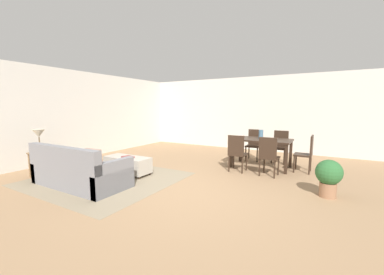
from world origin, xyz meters
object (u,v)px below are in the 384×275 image
Objects in this scene: dining_chair_near_right at (269,154)px; book_on_ottoman at (128,157)px; dining_chair_far_right at (280,145)px; couch at (79,172)px; side_table at (41,157)px; table_lamp at (39,134)px; potted_plant at (329,176)px; dining_chair_far_left at (254,143)px; ottoman_table at (128,164)px; dining_chair_head_east at (307,152)px; dining_table at (261,143)px; vase_centerpiece at (261,134)px; dining_chair_near_left at (237,151)px.

dining_chair_near_right is 3.27m from book_on_ottoman.
dining_chair_near_right and dining_chair_far_right have the same top height.
couch is 7.89× the size of book_on_ottoman.
table_lamp is at bearing -90.00° from side_table.
dining_chair_far_left is at bearing 130.24° from potted_plant.
dining_chair_near_right is 1.78m from dining_chair_far_left.
ottoman_table is 4.36m from dining_chair_head_east.
dining_chair_far_right is at bearing 0.68° from dining_chair_far_left.
side_table is at bearing -143.30° from ottoman_table.
dining_chair_head_east is 4.32m from book_on_ottoman.
dining_chair_far_left is (-0.41, 0.81, -0.14)m from dining_table.
dining_chair_near_right is at bearing 28.14° from book_on_ottoman.
couch is at bearing -119.94° from dining_chair_far_left.
dining_chair_near_right is (2.97, 1.47, 0.28)m from ottoman_table.
dining_chair_far_left is 0.76m from dining_chair_far_right.
dining_table is 0.22m from vase_centerpiece.
couch is 5.27m from dining_chair_far_right.
potted_plant is (5.73, 1.88, -0.60)m from table_lamp.
ottoman_table is at bearing -153.58° from dining_chair_near_right.
dining_chair_near_right is 1.43m from potted_plant.
ottoman_table is 0.76× the size of dining_table.
potted_plant reaches higher than side_table.
dining_chair_far_left reaches higher than ottoman_table.
dining_chair_far_right is 2.67m from potted_plant.
dining_chair_head_east is (3.70, 2.28, 0.28)m from ottoman_table.
table_lamp reaches higher than dining_chair_head_east.
side_table is at bearing -146.77° from dining_chair_head_east.
dining_table is at bearing 63.24° from dining_chair_near_left.
dining_chair_head_east is (1.52, -0.79, 0.00)m from dining_chair_far_left.
vase_centerpiece is at bearing 39.68° from side_table.
table_lamp is 0.57× the size of dining_chair_near_right.
dining_chair_near_left is at bearing 35.09° from table_lamp.
side_table is 5.65m from dining_chair_far_left.
dining_chair_near_right is 1.00× the size of dining_chair_head_east.
dining_chair_far_right is (4.50, 4.24, -0.47)m from table_lamp.
dining_chair_far_left is (2.19, 3.07, 0.28)m from ottoman_table.
dining_chair_far_right is at bearing 47.75° from book_on_ottoman.
dining_chair_head_east is at bearing 47.82° from dining_chair_near_right.
book_on_ottoman is at bearing -123.81° from dining_chair_far_left.
table_lamp is at bearing -136.70° from dining_chair_far_right.
side_table is at bearing -178.39° from couch.
dining_chair_far_right is (0.74, 1.60, 0.00)m from dining_chair_near_left.
side_table is 2.22× the size of book_on_ottoman.
vase_centerpiece is at bearing 64.55° from dining_chair_near_left.
potted_plant is at bearing -49.76° from dining_chair_far_left.
vase_centerpiece is at bearing -114.18° from dining_chair_far_right.
dining_chair_far_left is at bearing 56.19° from book_on_ottoman.
table_lamp is at bearing -140.50° from dining_table.
table_lamp is 4.62m from dining_chair_near_left.
dining_chair_near_left and dining_chair_near_right have the same top height.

